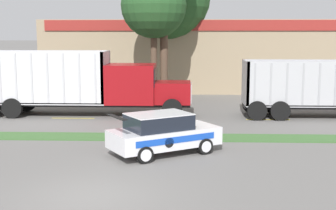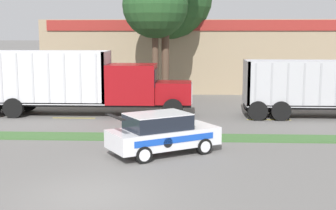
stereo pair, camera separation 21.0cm
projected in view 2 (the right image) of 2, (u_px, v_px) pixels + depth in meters
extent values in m
plane|color=slate|center=(88.00, 196.00, 13.60)|extent=(600.00, 600.00, 0.00)
cube|color=#3D6633|center=(126.00, 137.00, 21.25)|extent=(120.00, 1.49, 0.06)
cube|color=yellow|center=(74.00, 118.00, 26.12)|extent=(2.40, 0.14, 0.01)
cube|color=yellow|center=(170.00, 119.00, 25.85)|extent=(2.40, 0.14, 0.01)
cube|color=yellow|center=(269.00, 120.00, 25.58)|extent=(2.40, 0.14, 0.01)
cube|color=#B7B7BC|center=(306.00, 104.00, 26.30)|extent=(6.89, 2.35, 0.12)
cube|color=#B7B7BC|center=(246.00, 82.00, 26.28)|extent=(0.16, 2.35, 2.42)
cube|color=#B7B7BC|center=(312.00, 84.00, 25.03)|extent=(6.89, 0.16, 2.42)
cube|color=#B7B7BC|center=(302.00, 80.00, 27.20)|extent=(6.89, 0.16, 2.42)
cube|color=#A3A3A8|center=(256.00, 84.00, 25.09)|extent=(0.10, 0.04, 2.29)
cube|color=#A3A3A8|center=(272.00, 84.00, 25.04)|extent=(0.10, 0.04, 2.29)
cube|color=#A3A3A8|center=(288.00, 84.00, 25.00)|extent=(0.10, 0.04, 2.29)
cube|color=#A3A3A8|center=(304.00, 85.00, 24.96)|extent=(0.10, 0.04, 2.29)
cube|color=#A3A3A8|center=(321.00, 85.00, 24.91)|extent=(0.10, 0.04, 2.29)
cylinder|color=black|center=(258.00, 111.00, 25.34)|extent=(1.06, 0.30, 1.06)
cylinder|color=black|center=(252.00, 104.00, 27.62)|extent=(1.06, 0.30, 1.06)
cylinder|color=black|center=(281.00, 111.00, 25.27)|extent=(1.06, 0.30, 1.06)
cylinder|color=black|center=(274.00, 105.00, 27.56)|extent=(1.06, 0.30, 1.06)
cube|color=black|center=(89.00, 104.00, 27.07)|extent=(11.84, 1.34, 0.18)
cube|color=maroon|center=(174.00, 92.00, 26.73)|extent=(2.03, 2.00, 1.21)
cube|color=#B7B7BC|center=(192.00, 92.00, 26.67)|extent=(0.06, 1.71, 1.03)
cube|color=maroon|center=(132.00, 84.00, 26.77)|extent=(2.75, 2.44, 2.20)
cube|color=black|center=(156.00, 77.00, 26.64)|extent=(0.04, 2.07, 0.99)
cylinder|color=silver|center=(104.00, 72.00, 25.95)|extent=(0.14, 0.14, 1.43)
cube|color=silver|center=(48.00, 101.00, 27.17)|extent=(7.06, 2.44, 0.12)
cube|color=silver|center=(107.00, 76.00, 26.78)|extent=(0.16, 2.44, 2.89)
cube|color=silver|center=(41.00, 78.00, 25.83)|extent=(7.06, 0.16, 2.89)
cube|color=silver|center=(53.00, 74.00, 28.08)|extent=(7.06, 0.16, 2.89)
cube|color=#BCBCC1|center=(1.00, 78.00, 25.84)|extent=(0.10, 0.04, 2.74)
cube|color=#BCBCC1|center=(17.00, 78.00, 25.79)|extent=(0.10, 0.04, 2.74)
cube|color=#BCBCC1|center=(33.00, 78.00, 25.75)|extent=(0.10, 0.04, 2.74)
cube|color=#BCBCC1|center=(48.00, 78.00, 25.70)|extent=(0.10, 0.04, 2.74)
cube|color=#BCBCC1|center=(64.00, 78.00, 25.66)|extent=(0.10, 0.04, 2.74)
cube|color=#BCBCC1|center=(80.00, 78.00, 25.62)|extent=(0.10, 0.04, 2.74)
cube|color=#BCBCC1|center=(96.00, 78.00, 25.57)|extent=(0.10, 0.04, 2.74)
cylinder|color=black|center=(173.00, 109.00, 25.66)|extent=(1.12, 0.30, 1.12)
cylinder|color=black|center=(174.00, 103.00, 28.03)|extent=(1.12, 0.30, 1.12)
cylinder|color=black|center=(7.00, 102.00, 28.53)|extent=(1.12, 0.30, 1.12)
cylinder|color=black|center=(13.00, 108.00, 26.10)|extent=(1.12, 0.30, 1.12)
cylinder|color=black|center=(28.00, 102.00, 28.47)|extent=(1.12, 0.30, 1.12)
cube|color=white|center=(164.00, 137.00, 18.32)|extent=(4.58, 3.82, 0.69)
cube|color=black|center=(158.00, 122.00, 18.10)|extent=(2.84, 2.62, 0.57)
cube|color=white|center=(158.00, 114.00, 18.05)|extent=(2.84, 2.62, 0.04)
cube|color=black|center=(115.00, 117.00, 17.19)|extent=(0.95, 1.35, 0.03)
cube|color=blue|center=(176.00, 140.00, 17.51)|extent=(2.89, 1.83, 0.24)
cylinder|color=black|center=(168.00, 143.00, 17.36)|extent=(0.33, 0.21, 0.38)
cylinder|color=black|center=(204.00, 146.00, 18.25)|extent=(0.64, 0.51, 0.63)
cylinder|color=silver|center=(206.00, 147.00, 18.16)|extent=(0.38, 0.25, 0.44)
cylinder|color=black|center=(181.00, 138.00, 19.77)|extent=(0.64, 0.51, 0.63)
cylinder|color=silver|center=(180.00, 137.00, 19.86)|extent=(0.38, 0.25, 0.44)
cylinder|color=black|center=(143.00, 155.00, 16.97)|extent=(0.64, 0.51, 0.63)
cylinder|color=silver|center=(145.00, 155.00, 16.88)|extent=(0.38, 0.25, 0.44)
cylinder|color=black|center=(124.00, 145.00, 18.49)|extent=(0.64, 0.51, 0.63)
cylinder|color=silver|center=(123.00, 144.00, 18.58)|extent=(0.38, 0.25, 0.44)
cube|color=#9E896B|center=(207.00, 54.00, 41.56)|extent=(26.27, 12.00, 5.74)
cube|color=maroon|center=(210.00, 25.00, 35.22)|extent=(24.96, 0.10, 0.80)
cylinder|color=brown|center=(155.00, 63.00, 31.82)|extent=(0.44, 0.44, 5.34)
sphere|color=#234C23|center=(155.00, 5.00, 31.23)|extent=(4.43, 4.43, 4.43)
cylinder|color=brown|center=(169.00, 57.00, 36.54)|extent=(0.48, 0.48, 5.66)
cylinder|color=brown|center=(165.00, 49.00, 31.89)|extent=(0.53, 0.53, 7.32)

